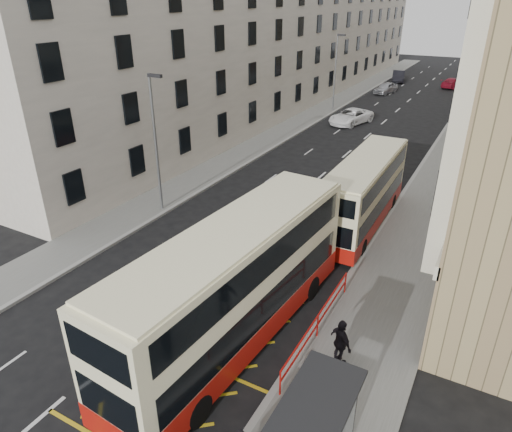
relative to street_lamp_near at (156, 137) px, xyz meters
The scene contains 18 objects.
ground 14.35m from the street_lamp_near, 62.11° to the right, with size 200.00×200.00×0.00m, color black.
pavement_right 23.47m from the street_lamp_near, 51.44° to the left, with size 4.00×120.00×0.15m, color slate.
pavement_left 18.60m from the street_lamp_near, 93.66° to the left, with size 3.00×120.00×0.15m, color slate.
kerb_right 22.30m from the street_lamp_near, 55.55° to the left, with size 0.25×120.00×0.15m, color gray.
kerb_left 18.57m from the street_lamp_near, 88.89° to the left, with size 0.25×120.00×0.15m, color gray.
road_markings 33.92m from the street_lamp_near, 79.11° to the left, with size 10.00×110.00×0.01m, color silver, non-canonical shape.
terrace_left 34.29m from the street_lamp_near, 101.93° to the left, with size 9.18×79.00×13.25m.
guard_railing 14.56m from the street_lamp_near, 26.38° to the right, with size 0.06×6.56×1.01m.
street_lamp_near is the anchor object (origin of this frame).
street_lamp_far 30.00m from the street_lamp_near, 90.00° to the left, with size 0.93×0.18×8.00m.
double_decker_front 12.69m from the street_lamp_near, 37.90° to the right, with size 3.60×12.19×4.80m.
double_decker_rear 12.13m from the street_lamp_near, 19.25° to the left, with size 2.37×10.03×3.99m.
pedestrian_mid 17.85m from the street_lamp_near, 36.41° to the right, with size 0.74×0.58×1.53m, color black.
pedestrian_far 15.98m from the street_lamp_near, 27.51° to the right, with size 1.07×0.45×1.83m, color black.
white_van 26.05m from the street_lamp_near, 82.13° to the left, with size 2.47×5.35×1.49m, color white.
car_silver 43.10m from the street_lamp_near, 86.49° to the left, with size 1.74×4.32×1.47m, color #AFB0B7.
car_dark 52.75m from the street_lamp_near, 87.80° to the left, with size 1.70×4.87×1.60m, color black.
car_red 52.40m from the street_lamp_near, 78.99° to the left, with size 1.94×4.77×1.38m, color maroon.
Camera 1 is at (10.78, -7.41, 12.00)m, focal length 32.00 mm.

